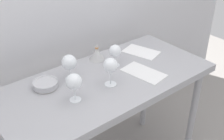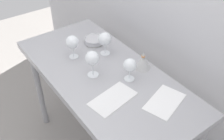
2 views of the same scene
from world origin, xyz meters
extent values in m
cube|color=#A0A0A5|center=(0.00, 0.00, 0.88)|extent=(1.40, 0.64, 0.04)
cube|color=#A0A0A5|center=(0.00, -0.33, 0.88)|extent=(1.40, 0.01, 0.05)
cylinder|color=#A0A0A5|center=(0.64, -0.26, 0.43)|extent=(0.05, 0.05, 0.86)
cylinder|color=#A0A0A5|center=(0.64, 0.26, 0.43)|extent=(0.05, 0.05, 0.86)
cylinder|color=white|center=(-0.27, -0.07, 0.90)|extent=(0.07, 0.07, 0.00)
cylinder|color=white|center=(-0.27, -0.07, 0.94)|extent=(0.01, 0.01, 0.08)
sphere|color=white|center=(-0.27, -0.07, 1.02)|extent=(0.09, 0.09, 0.09)
cylinder|color=maroon|center=(-0.27, -0.07, 1.01)|extent=(0.06, 0.06, 0.03)
cylinder|color=white|center=(-0.18, 0.13, 0.90)|extent=(0.07, 0.07, 0.00)
cylinder|color=white|center=(-0.18, 0.13, 0.94)|extent=(0.01, 0.01, 0.08)
sphere|color=white|center=(-0.18, 0.13, 1.02)|extent=(0.09, 0.09, 0.09)
cylinder|color=maroon|center=(-0.18, 0.13, 1.00)|extent=(0.07, 0.07, 0.02)
cylinder|color=white|center=(-0.02, -0.07, 0.90)|extent=(0.07, 0.07, 0.00)
cylinder|color=white|center=(-0.02, -0.07, 0.95)|extent=(0.01, 0.01, 0.09)
sphere|color=white|center=(-0.02, -0.07, 1.04)|extent=(0.09, 0.09, 0.09)
cylinder|color=maroon|center=(-0.02, -0.07, 1.02)|extent=(0.06, 0.06, 0.02)
cylinder|color=white|center=(0.15, 0.09, 0.90)|extent=(0.07, 0.07, 0.00)
cylinder|color=white|center=(0.15, 0.09, 0.94)|extent=(0.01, 0.01, 0.07)
sphere|color=white|center=(0.15, 0.09, 1.01)|extent=(0.08, 0.08, 0.08)
cylinder|color=maroon|center=(0.15, 0.09, 1.00)|extent=(0.06, 0.06, 0.02)
cube|color=white|center=(0.43, 0.13, 0.90)|extent=(0.23, 0.29, 0.00)
cube|color=white|center=(0.23, -0.10, 0.90)|extent=(0.20, 0.30, 0.00)
cylinder|color=beige|center=(-0.34, 0.15, 0.90)|extent=(0.14, 0.14, 0.01)
cylinder|color=#B7B7BC|center=(-0.34, 0.15, 0.92)|extent=(0.15, 0.15, 0.03)
torus|color=#B7B7BC|center=(-0.34, 0.15, 0.94)|extent=(0.15, 0.15, 0.01)
cone|color=#B3B3B3|center=(0.11, 0.24, 0.94)|extent=(0.11, 0.11, 0.08)
cylinder|color=#C17F4C|center=(0.11, 0.24, 0.99)|extent=(0.02, 0.02, 0.01)
cone|color=#B3B3B3|center=(0.11, 0.24, 1.01)|extent=(0.02, 0.02, 0.03)
camera|label=1|loc=(-0.93, -1.21, 1.86)|focal=45.81mm
camera|label=2|loc=(1.14, -0.76, 1.99)|focal=42.71mm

